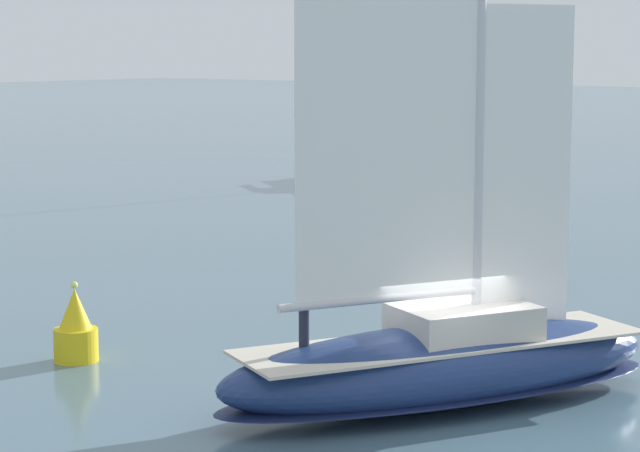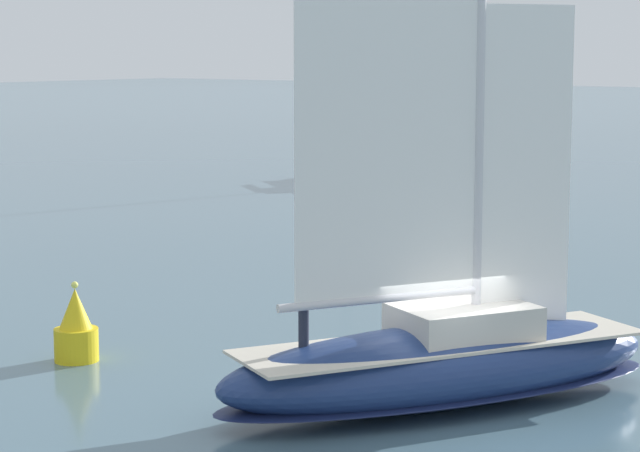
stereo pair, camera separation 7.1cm
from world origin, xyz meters
name	(u,v)px [view 2 (the right image)]	position (x,y,z in m)	size (l,w,h in m)	color
ground_plane	(441,405)	(0.00, 0.00, 0.00)	(400.00, 400.00, 0.00)	slate
sailboat_main	(443,353)	(0.01, 0.00, 1.05)	(9.74, 6.86, 13.19)	navy
sailboat_moored_mid_channel	(344,169)	(31.97, 25.35, 0.78)	(6.83, 8.15, 11.52)	#232328
channel_buoy	(76,330)	(-1.89, 8.45, 0.72)	(1.00, 1.00, 1.82)	yellow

